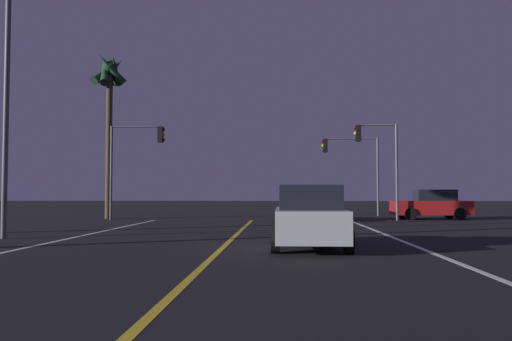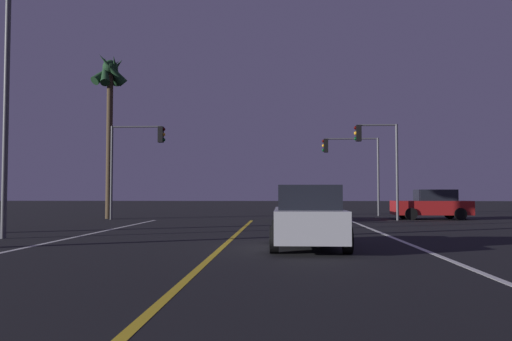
{
  "view_description": "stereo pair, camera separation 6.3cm",
  "coord_description": "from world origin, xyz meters",
  "px_view_note": "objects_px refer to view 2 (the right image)",
  "views": [
    {
      "loc": [
        1.58,
        -0.3,
        1.48
      ],
      "look_at": [
        0.47,
        22.96,
        2.53
      ],
      "focal_mm": 35.86,
      "sensor_mm": 36.0,
      "label": 1
    },
    {
      "loc": [
        1.64,
        -0.3,
        1.48
      ],
      "look_at": [
        0.47,
        22.96,
        2.53
      ],
      "focal_mm": 35.86,
      "sensor_mm": 36.0,
      "label": 2
    }
  ],
  "objects_px": {
    "traffic_light_far_right": "(350,157)",
    "car_lead_same_lane": "(308,218)",
    "car_ahead_far": "(296,206)",
    "street_lamp_left_mid": "(18,74)",
    "car_crossing_side": "(432,205)",
    "palm_tree_left_far": "(110,86)",
    "traffic_light_near_left": "(138,150)",
    "traffic_light_near_right": "(377,149)"
  },
  "relations": [
    {
      "from": "car_crossing_side",
      "to": "traffic_light_near_left",
      "type": "relative_size",
      "value": 0.81
    },
    {
      "from": "traffic_light_near_left",
      "to": "street_lamp_left_mid",
      "type": "height_order",
      "value": "street_lamp_left_mid"
    },
    {
      "from": "car_crossing_side",
      "to": "palm_tree_left_far",
      "type": "height_order",
      "value": "palm_tree_left_far"
    },
    {
      "from": "car_ahead_far",
      "to": "car_lead_same_lane",
      "type": "bearing_deg",
      "value": 179.75
    },
    {
      "from": "traffic_light_near_right",
      "to": "palm_tree_left_far",
      "type": "xyz_separation_m",
      "value": [
        -15.4,
        0.97,
        3.9
      ]
    },
    {
      "from": "car_lead_same_lane",
      "to": "traffic_light_near_left",
      "type": "height_order",
      "value": "traffic_light_near_left"
    },
    {
      "from": "traffic_light_near_right",
      "to": "traffic_light_near_left",
      "type": "distance_m",
      "value": 13.42
    },
    {
      "from": "car_crossing_side",
      "to": "traffic_light_near_left",
      "type": "distance_m",
      "value": 17.11
    },
    {
      "from": "car_crossing_side",
      "to": "street_lamp_left_mid",
      "type": "relative_size",
      "value": 0.49
    },
    {
      "from": "traffic_light_near_right",
      "to": "street_lamp_left_mid",
      "type": "relative_size",
      "value": 0.61
    },
    {
      "from": "traffic_light_far_right",
      "to": "street_lamp_left_mid",
      "type": "height_order",
      "value": "street_lamp_left_mid"
    },
    {
      "from": "traffic_light_near_left",
      "to": "traffic_light_near_right",
      "type": "bearing_deg",
      "value": 0.0
    },
    {
      "from": "car_crossing_side",
      "to": "traffic_light_near_left",
      "type": "height_order",
      "value": "traffic_light_near_left"
    },
    {
      "from": "car_ahead_far",
      "to": "traffic_light_far_right",
      "type": "distance_m",
      "value": 7.81
    },
    {
      "from": "car_crossing_side",
      "to": "car_ahead_far",
      "type": "bearing_deg",
      "value": 13.83
    },
    {
      "from": "car_crossing_side",
      "to": "car_lead_same_lane",
      "type": "distance_m",
      "value": 17.67
    },
    {
      "from": "traffic_light_near_right",
      "to": "palm_tree_left_far",
      "type": "distance_m",
      "value": 15.91
    },
    {
      "from": "car_ahead_far",
      "to": "car_crossing_side",
      "type": "xyz_separation_m",
      "value": [
        7.84,
        1.93,
        0.0
      ]
    },
    {
      "from": "traffic_light_near_left",
      "to": "car_lead_same_lane",
      "type": "bearing_deg",
      "value": -58.51
    },
    {
      "from": "traffic_light_far_right",
      "to": "traffic_light_near_left",
      "type": "bearing_deg",
      "value": 23.41
    },
    {
      "from": "car_lead_same_lane",
      "to": "palm_tree_left_far",
      "type": "distance_m",
      "value": 20.15
    },
    {
      "from": "car_lead_same_lane",
      "to": "traffic_light_far_right",
      "type": "xyz_separation_m",
      "value": [
        3.83,
        19.99,
        3.05
      ]
    },
    {
      "from": "car_lead_same_lane",
      "to": "traffic_light_near_left",
      "type": "xyz_separation_m",
      "value": [
        -8.88,
        14.49,
        3.13
      ]
    },
    {
      "from": "car_ahead_far",
      "to": "traffic_light_near_left",
      "type": "distance_m",
      "value": 9.49
    },
    {
      "from": "car_ahead_far",
      "to": "street_lamp_left_mid",
      "type": "bearing_deg",
      "value": 140.18
    },
    {
      "from": "traffic_light_near_right",
      "to": "traffic_light_near_left",
      "type": "height_order",
      "value": "traffic_light_near_right"
    },
    {
      "from": "car_ahead_far",
      "to": "palm_tree_left_far",
      "type": "height_order",
      "value": "palm_tree_left_far"
    },
    {
      "from": "car_lead_same_lane",
      "to": "palm_tree_left_far",
      "type": "height_order",
      "value": "palm_tree_left_far"
    },
    {
      "from": "traffic_light_far_right",
      "to": "street_lamp_left_mid",
      "type": "distance_m",
      "value": 22.1
    },
    {
      "from": "traffic_light_near_right",
      "to": "street_lamp_left_mid",
      "type": "height_order",
      "value": "street_lamp_left_mid"
    },
    {
      "from": "car_ahead_far",
      "to": "palm_tree_left_far",
      "type": "relative_size",
      "value": 0.44
    },
    {
      "from": "traffic_light_far_right",
      "to": "street_lamp_left_mid",
      "type": "bearing_deg",
      "value": 52.84
    },
    {
      "from": "car_crossing_side",
      "to": "car_lead_same_lane",
      "type": "height_order",
      "value": "same"
    },
    {
      "from": "traffic_light_near_right",
      "to": "traffic_light_near_left",
      "type": "bearing_deg",
      "value": 0.0
    },
    {
      "from": "traffic_light_near_right",
      "to": "palm_tree_left_far",
      "type": "relative_size",
      "value": 0.54
    },
    {
      "from": "car_ahead_far",
      "to": "street_lamp_left_mid",
      "type": "relative_size",
      "value": 0.49
    },
    {
      "from": "traffic_light_far_right",
      "to": "palm_tree_left_far",
      "type": "distance_m",
      "value": 15.86
    },
    {
      "from": "palm_tree_left_far",
      "to": "car_ahead_far",
      "type": "bearing_deg",
      "value": -8.29
    },
    {
      "from": "traffic_light_near_right",
      "to": "traffic_light_far_right",
      "type": "relative_size",
      "value": 1.03
    },
    {
      "from": "car_crossing_side",
      "to": "traffic_light_near_right",
      "type": "xyz_separation_m",
      "value": [
        -3.35,
        -1.31,
        3.1
      ]
    },
    {
      "from": "traffic_light_far_right",
      "to": "car_lead_same_lane",
      "type": "bearing_deg",
      "value": 79.16
    },
    {
      "from": "car_crossing_side",
      "to": "traffic_light_near_left",
      "type": "xyz_separation_m",
      "value": [
        -16.77,
        -1.31,
        3.13
      ]
    }
  ]
}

